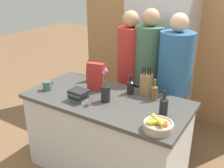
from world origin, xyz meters
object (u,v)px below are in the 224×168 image
at_px(knife_block, 146,84).
at_px(bottle_water, 164,106).
at_px(book_stack, 78,95).
at_px(bottle_wine, 130,86).
at_px(coffee_mug, 47,86).
at_px(person_at_sink, 129,70).
at_px(bottle_oil, 154,92).
at_px(person_in_red_tee, 174,81).
at_px(cereal_box, 96,77).
at_px(person_in_blue, 148,72).
at_px(fruit_bowl, 158,125).
at_px(flower_vase, 105,90).
at_px(bottle_vinegar, 89,73).
at_px(refrigerator, 160,59).

xyz_separation_m(knife_block, bottle_water, (0.32, -0.33, -0.02)).
distance_m(book_stack, bottle_wine, 0.55).
relative_size(coffee_mug, person_at_sink, 0.08).
relative_size(bottle_oil, person_in_red_tee, 0.13).
relative_size(cereal_box, person_in_blue, 0.18).
height_order(fruit_bowl, flower_vase, flower_vase).
xyz_separation_m(bottle_oil, person_in_blue, (-0.31, 0.53, -0.01)).
bearing_deg(bottle_water, bottle_vinegar, 163.70).
relative_size(knife_block, coffee_mug, 2.28).
relative_size(flower_vase, coffee_mug, 2.66).
xyz_separation_m(coffee_mug, bottle_vinegar, (0.23, 0.45, 0.05)).
bearing_deg(knife_block, cereal_box, -159.17).
bearing_deg(flower_vase, person_in_blue, 84.39).
relative_size(flower_vase, person_in_blue, 0.20).
bearing_deg(bottle_wine, bottle_oil, -1.79).
height_order(flower_vase, person_in_red_tee, person_in_red_tee).
bearing_deg(cereal_box, person_at_sink, 81.84).
height_order(fruit_bowl, bottle_wine, bottle_wine).
bearing_deg(bottle_oil, refrigerator, 109.57).
distance_m(fruit_bowl, person_at_sink, 1.26).
bearing_deg(coffee_mug, bottle_vinegar, 62.44).
distance_m(knife_block, cereal_box, 0.54).
relative_size(flower_vase, bottle_water, 1.44).
relative_size(knife_block, flower_vase, 0.86).
distance_m(cereal_box, person_in_red_tee, 0.87).
relative_size(refrigerator, book_stack, 9.66).
height_order(bottle_vinegar, bottle_wine, bottle_vinegar).
xyz_separation_m(refrigerator, fruit_bowl, (0.64, -1.59, -0.03)).
relative_size(cereal_box, bottle_water, 1.26).
xyz_separation_m(fruit_bowl, person_in_blue, (-0.56, 1.02, 0.03)).
distance_m(refrigerator, flower_vase, 1.37).
bearing_deg(person_at_sink, book_stack, -67.42).
bearing_deg(refrigerator, knife_block, -75.53).
distance_m(refrigerator, person_at_sink, 0.62).
distance_m(fruit_bowl, cereal_box, 0.97).
height_order(knife_block, bottle_vinegar, knife_block).
bearing_deg(refrigerator, fruit_bowl, -68.06).
bearing_deg(knife_block, bottle_water, -45.31).
bearing_deg(bottle_wine, bottle_water, -28.32).
relative_size(bottle_vinegar, bottle_water, 1.04).
xyz_separation_m(flower_vase, person_in_red_tee, (0.43, 0.73, -0.06)).
bearing_deg(person_at_sink, fruit_bowl, -22.72).
height_order(refrigerator, fruit_bowl, refrigerator).
relative_size(bottle_wine, person_in_red_tee, 0.12).
bearing_deg(refrigerator, bottle_oil, -70.43).
relative_size(knife_block, book_stack, 1.51).
bearing_deg(bottle_water, person_in_red_tee, 102.63).
relative_size(cereal_box, coffee_mug, 2.33).
bearing_deg(person_in_red_tee, person_at_sink, 172.70).
bearing_deg(person_at_sink, person_in_blue, 37.83).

